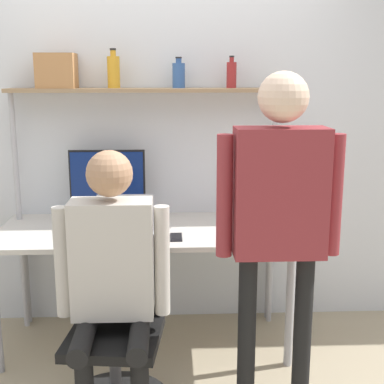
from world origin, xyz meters
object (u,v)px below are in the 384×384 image
(bottle_red, at_px, (231,74))
(bottle_amber, at_px, (114,71))
(cell_phone, at_px, (176,237))
(person_standing, at_px, (279,204))
(bottle_blue, at_px, (179,75))
(monitor, at_px, (107,181))
(person_seated, at_px, (112,266))
(laptop, at_px, (125,224))
(storage_box, at_px, (57,71))
(office_chair, at_px, (117,360))

(bottle_red, relative_size, bottle_amber, 0.82)
(cell_phone, xyz_separation_m, bottle_red, (0.37, 0.47, 0.94))
(person_standing, bearing_deg, bottle_blue, 113.15)
(monitor, height_order, person_seated, person_seated)
(monitor, bearing_deg, bottle_amber, 28.80)
(cell_phone, xyz_separation_m, person_standing, (0.48, -0.59, 0.34))
(laptop, distance_m, bottle_red, 1.17)
(laptop, height_order, storage_box, storage_box)
(bottle_red, relative_size, storage_box, 0.85)
(monitor, height_order, bottle_red, bottle_red)
(cell_phone, bearing_deg, monitor, 135.46)
(monitor, distance_m, person_seated, 1.00)
(person_seated, xyz_separation_m, bottle_blue, (0.35, 1.00, 0.91))
(cell_phone, height_order, bottle_red, bottle_red)
(monitor, height_order, cell_phone, monitor)
(office_chair, bearing_deg, bottle_blue, 70.04)
(office_chair, distance_m, bottle_blue, 1.76)
(office_chair, height_order, person_standing, person_standing)
(office_chair, bearing_deg, cell_phone, 56.96)
(office_chair, height_order, bottle_red, bottle_red)
(monitor, relative_size, office_chair, 0.55)
(cell_phone, distance_m, storage_box, 1.30)
(storage_box, bearing_deg, person_seated, -67.42)
(person_seated, relative_size, person_standing, 0.79)
(monitor, bearing_deg, office_chair, -82.35)
(monitor, xyz_separation_m, bottle_amber, (0.06, 0.03, 0.70))
(person_standing, height_order, bottle_amber, bottle_amber)
(cell_phone, relative_size, office_chair, 0.17)
(person_seated, bearing_deg, person_standing, -3.89)
(person_seated, height_order, bottle_blue, bottle_blue)
(storage_box, bearing_deg, bottle_red, 0.00)
(monitor, xyz_separation_m, bottle_blue, (0.47, 0.03, 0.68))
(cell_phone, distance_m, office_chair, 0.77)
(person_standing, xyz_separation_m, storage_box, (-1.22, 1.05, 0.62))
(laptop, xyz_separation_m, cell_phone, (0.30, -0.09, -0.06))
(laptop, relative_size, person_standing, 0.20)
(bottle_red, distance_m, storage_box, 1.11)
(person_seated, height_order, storage_box, storage_box)
(laptop, xyz_separation_m, bottle_blue, (0.33, 0.38, 0.87))
(cell_phone, relative_size, bottle_red, 0.74)
(person_seated, distance_m, person_standing, 0.86)
(monitor, distance_m, bottle_amber, 0.70)
(laptop, xyz_separation_m, person_seated, (-0.02, -0.62, -0.04))
(monitor, bearing_deg, bottle_blue, 3.95)
(bottle_red, bearing_deg, bottle_blue, 180.00)
(office_chair, relative_size, person_standing, 0.51)
(bottle_red, height_order, storage_box, storage_box)
(laptop, distance_m, bottle_blue, 1.01)
(monitor, distance_m, storage_box, 0.77)
(office_chair, relative_size, bottle_blue, 4.59)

